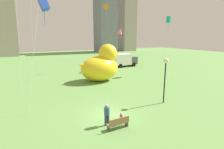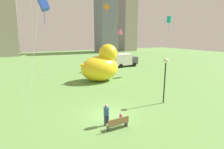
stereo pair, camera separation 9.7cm
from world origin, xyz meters
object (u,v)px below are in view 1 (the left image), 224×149
Objects in this scene: giant_inflatable_duck at (101,65)px; kite_pink at (120,31)px; kite_orange at (107,10)px; kite_teal at (169,20)px; person_child at (121,118)px; park_bench at (118,123)px; person_adult at (107,114)px; kite_blue at (43,4)px; box_truck at (124,60)px; lamppost at (165,68)px.

kite_pink is (6.85, 6.34, 5.34)m from giant_inflatable_duck.
kite_teal is at bearing -48.15° from kite_orange.
kite_teal is at bearing 37.80° from person_child.
park_bench is 0.99× the size of person_adult.
kite_blue is at bearing -129.32° from kite_orange.
person_adult is 10.19m from kite_blue.
kite_pink reaches higher than box_truck.
person_child is 0.12× the size of kite_pink.
giant_inflatable_duck is 10.75m from kite_pink.
park_bench is 24.62m from kite_pink.
kite_pink is (11.71, 20.42, 7.22)m from park_bench.
kite_orange reaches higher than box_truck.
kite_blue reaches higher than box_truck.
person_child is 26.37m from kite_orange.
giant_inflatable_duck is (4.86, 14.08, 1.89)m from park_bench.
kite_orange is (3.20, 20.02, 7.96)m from lamppost.
person_child is 26.95m from box_truck.
box_truck is 7.51m from kite_pink.
lamppost is 0.36× the size of kite_orange.
kite_teal is (17.70, 13.81, 9.01)m from park_bench.
giant_inflatable_duck is at bearing -137.24° from kite_pink.
giant_inflatable_duck is at bearing 70.97° from park_bench.
box_truck is 13.00m from kite_teal.
kite_orange is at bearing 64.25° from person_adult.
box_truck is at bearing 69.66° from lamppost.
kite_blue is at bearing -135.85° from box_truck.
kite_pink is at bearing 60.16° from park_bench.
park_bench is at bearing -119.84° from kite_pink.
kite_teal reaches higher than box_truck.
giant_inflatable_duck reaches higher than person_child.
person_child is at bearing -113.11° from kite_orange.
lamppost is at bearing -99.09° from kite_orange.
kite_pink is at bearing 74.42° from lamppost.
giant_inflatable_duck reaches higher than lamppost.
giant_inflatable_duck is at bearing 72.31° from person_child.
person_child is 23.51m from kite_teal.
person_adult is at bearing -112.15° from giant_inflatable_duck.
person_adult is 0.13× the size of kite_orange.
person_child is 0.21× the size of lamppost.
box_truck is (15.02, 22.62, 0.49)m from person_adult.
lamppost is 21.78m from kite_orange.
person_adult is 0.17× the size of kite_teal.
lamppost is 12.42m from kite_blue.
park_bench is 11.18m from kite_blue.
kite_orange is (9.39, 22.02, 11.06)m from person_child.
person_adult is 14.32m from giant_inflatable_duck.
person_adult is at bearing 120.33° from park_bench.
kite_pink reaches higher than giant_inflatable_duck.
kite_orange is at bearing 131.85° from kite_teal.
park_bench is at bearing -137.10° from person_child.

